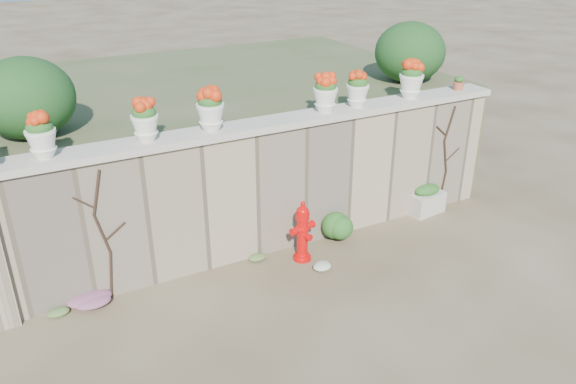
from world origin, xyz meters
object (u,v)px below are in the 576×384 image
urn_pot_0 (41,136)px  terracotta_pot (459,84)px  planter_box (426,200)px  fire_hydrant (303,231)px

urn_pot_0 → terracotta_pot: 6.71m
planter_box → urn_pot_0: size_ratio=1.21×
fire_hydrant → urn_pot_0: size_ratio=1.73×
planter_box → terracotta_pot: 2.09m
planter_box → urn_pot_0: bearing=171.0°
planter_box → terracotta_pot: size_ratio=2.94×
planter_box → fire_hydrant: bearing=-179.4°
urn_pot_0 → terracotta_pot: bearing=-0.0°
fire_hydrant → planter_box: 2.76m
urn_pot_0 → terracotta_pot: size_ratio=2.42×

